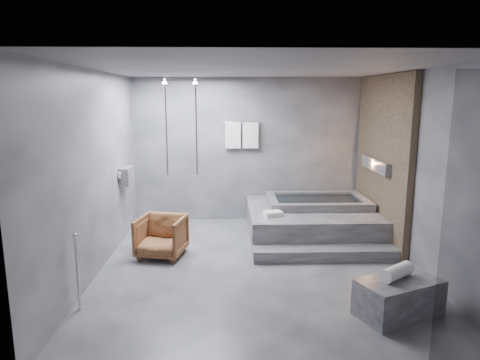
{
  "coord_description": "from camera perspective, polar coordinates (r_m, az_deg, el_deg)",
  "views": [
    {
      "loc": [
        -0.42,
        -5.85,
        2.44
      ],
      "look_at": [
        -0.24,
        0.3,
        1.23
      ],
      "focal_mm": 32.0,
      "sensor_mm": 36.0,
      "label": 1
    }
  ],
  "objects": [
    {
      "name": "room",
      "position": [
        6.19,
        5.96,
        4.47
      ],
      "size": [
        5.0,
        5.04,
        2.82
      ],
      "color": "#333336",
      "rests_on": "ground"
    },
    {
      "name": "tub_deck",
      "position": [
        7.76,
        9.39,
        -5.45
      ],
      "size": [
        2.2,
        2.0,
        0.5
      ],
      "primitive_type": "cube",
      "color": "#38383B",
      "rests_on": "ground"
    },
    {
      "name": "tub_step",
      "position": [
        6.72,
        11.27,
        -9.6
      ],
      "size": [
        2.2,
        0.36,
        0.18
      ],
      "primitive_type": "cube",
      "color": "#38383B",
      "rests_on": "ground"
    },
    {
      "name": "concrete_bench",
      "position": [
        5.31,
        20.39,
        -14.47
      ],
      "size": [
        1.06,
        0.84,
        0.42
      ],
      "primitive_type": "cube",
      "rotation": [
        0.0,
        0.0,
        0.41
      ],
      "color": "#353538",
      "rests_on": "ground"
    },
    {
      "name": "driftwood_chair",
      "position": [
        6.76,
        -10.45,
        -7.4
      ],
      "size": [
        0.81,
        0.82,
        0.64
      ],
      "primitive_type": "imported",
      "rotation": [
        0.0,
        0.0,
        -0.21
      ],
      "color": "#422210",
      "rests_on": "ground"
    },
    {
      "name": "rolled_towel",
      "position": [
        5.22,
        20.18,
        -11.44
      ],
      "size": [
        0.45,
        0.39,
        0.16
      ],
      "primitive_type": "cylinder",
      "rotation": [
        0.0,
        1.57,
        0.63
      ],
      "color": "white",
      "rests_on": "concrete_bench"
    },
    {
      "name": "deck_towel",
      "position": [
        7.08,
        4.39,
        -4.5
      ],
      "size": [
        0.34,
        0.29,
        0.08
      ],
      "primitive_type": "cube",
      "rotation": [
        0.0,
        0.0,
        0.3
      ],
      "color": "silver",
      "rests_on": "tub_deck"
    }
  ]
}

